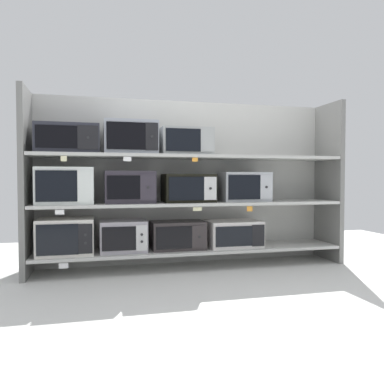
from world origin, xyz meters
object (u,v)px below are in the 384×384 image
microwave_4 (66,186)px  microwave_7 (244,187)px  microwave_1 (123,236)px  microwave_0 (66,236)px  microwave_8 (68,139)px  microwave_2 (178,235)px  microwave_6 (188,188)px  microwave_3 (233,233)px  microwave_10 (185,142)px  microwave_5 (130,187)px  microwave_9 (130,138)px

microwave_4 → microwave_7: 1.76m
microwave_1 → microwave_7: microwave_7 is taller
microwave_0 → microwave_8: microwave_8 is taller
microwave_1 → microwave_2: bearing=-0.0°
microwave_1 → microwave_6: size_ratio=0.88×
microwave_3 → microwave_7: (0.12, -0.00, 0.48)m
microwave_2 → microwave_6: bearing=-0.1°
microwave_1 → microwave_4: microwave_4 is taller
microwave_0 → microwave_10: microwave_10 is taller
microwave_1 → microwave_7: size_ratio=0.89×
microwave_2 → microwave_8: microwave_8 is taller
microwave_3 → microwave_7: microwave_7 is taller
microwave_0 → microwave_8: size_ratio=0.89×
microwave_5 → microwave_6: 0.58m
microwave_9 → microwave_7: bearing=-0.0°
microwave_1 → microwave_5: 0.47m
microwave_5 → microwave_7: 1.17m
microwave_2 → microwave_10: 0.93m
microwave_4 → microwave_5: (0.58, 0.00, -0.02)m
microwave_0 → microwave_1: (0.52, 0.00, -0.02)m
microwave_8 → microwave_10: size_ratio=1.13×
microwave_9 → microwave_1: bearing=179.9°
microwave_4 → microwave_10: (1.13, 0.00, 0.43)m
microwave_5 → microwave_8: (-0.56, -0.00, 0.44)m
microwave_0 → microwave_5: size_ratio=1.06×
microwave_2 → microwave_3: bearing=0.0°
microwave_0 → microwave_1: size_ratio=1.14×
microwave_9 → microwave_5: bearing=178.2°
microwave_4 → microwave_6: 1.17m
microwave_2 → microwave_8: (-1.03, 0.00, 0.92)m
microwave_4 → microwave_6: bearing=-0.0°
microwave_3 → microwave_9: (-1.05, -0.00, 0.95)m
microwave_1 → microwave_9: 0.94m
microwave_4 → microwave_8: bearing=0.5°
microwave_4 → microwave_6: (1.16, -0.00, -0.03)m
microwave_0 → microwave_8: bearing=0.7°
microwave_2 → microwave_8: size_ratio=0.93×
microwave_0 → microwave_5: bearing=0.0°
microwave_5 → microwave_9: bearing=-1.8°
microwave_7 → microwave_9: 1.25m
microwave_6 → microwave_10: bearing=179.9°
microwave_2 → microwave_9: size_ratio=1.05×
microwave_1 → microwave_3: size_ratio=0.81×
microwave_1 → microwave_9: (0.07, -0.00, 0.94)m
microwave_8 → microwave_2: bearing=-0.0°
microwave_3 → microwave_4: size_ratio=1.07×
microwave_2 → microwave_6: 0.48m
microwave_3 → microwave_8: size_ratio=0.96×
microwave_10 → microwave_7: bearing=-0.0°
microwave_2 → microwave_4: 1.17m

